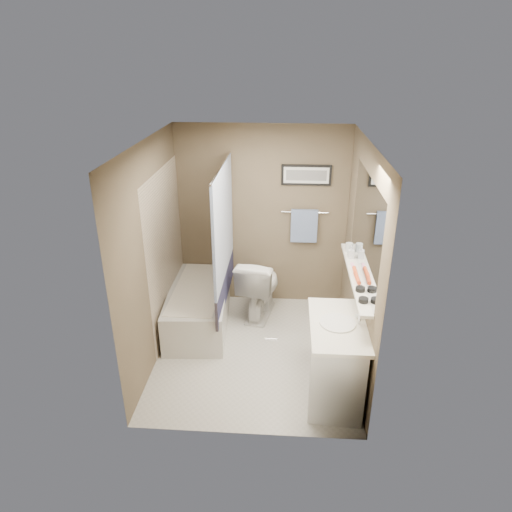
# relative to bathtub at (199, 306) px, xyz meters

# --- Properties ---
(ground) EXTENTS (2.50, 2.50, 0.00)m
(ground) POSITION_rel_bathtub_xyz_m (0.75, -0.55, -0.25)
(ground) COLOR beige
(ground) RESTS_ON ground
(ceiling) EXTENTS (2.20, 2.50, 0.04)m
(ceiling) POSITION_rel_bathtub_xyz_m (0.75, -0.55, 2.13)
(ceiling) COLOR white
(ceiling) RESTS_ON wall_back
(wall_back) EXTENTS (2.20, 0.04, 2.40)m
(wall_back) POSITION_rel_bathtub_xyz_m (0.75, 0.68, 0.95)
(wall_back) COLOR brown
(wall_back) RESTS_ON ground
(wall_front) EXTENTS (2.20, 0.04, 2.40)m
(wall_front) POSITION_rel_bathtub_xyz_m (0.75, -1.78, 0.95)
(wall_front) COLOR brown
(wall_front) RESTS_ON ground
(wall_left) EXTENTS (0.04, 2.50, 2.40)m
(wall_left) POSITION_rel_bathtub_xyz_m (-0.33, -0.55, 0.95)
(wall_left) COLOR brown
(wall_left) RESTS_ON ground
(wall_right) EXTENTS (0.04, 2.50, 2.40)m
(wall_right) POSITION_rel_bathtub_xyz_m (1.83, -0.55, 0.95)
(wall_right) COLOR brown
(wall_right) RESTS_ON ground
(tile_surround) EXTENTS (0.02, 1.55, 2.00)m
(tile_surround) POSITION_rel_bathtub_xyz_m (-0.34, -0.05, 0.75)
(tile_surround) COLOR #BFAB90
(tile_surround) RESTS_ON wall_left
(curtain_rod) EXTENTS (0.02, 1.55, 0.02)m
(curtain_rod) POSITION_rel_bathtub_xyz_m (0.35, -0.05, 1.80)
(curtain_rod) COLOR silver
(curtain_rod) RESTS_ON wall_left
(curtain_upper) EXTENTS (0.03, 1.45, 1.28)m
(curtain_upper) POSITION_rel_bathtub_xyz_m (0.35, -0.05, 1.15)
(curtain_upper) COLOR silver
(curtain_upper) RESTS_ON curtain_rod
(curtain_lower) EXTENTS (0.03, 1.45, 0.36)m
(curtain_lower) POSITION_rel_bathtub_xyz_m (0.35, -0.05, 0.33)
(curtain_lower) COLOR #262546
(curtain_lower) RESTS_ON curtain_rod
(mirror) EXTENTS (0.02, 1.60, 1.00)m
(mirror) POSITION_rel_bathtub_xyz_m (1.84, -0.70, 1.37)
(mirror) COLOR silver
(mirror) RESTS_ON wall_right
(shelf) EXTENTS (0.12, 1.60, 0.03)m
(shelf) POSITION_rel_bathtub_xyz_m (1.79, -0.70, 0.85)
(shelf) COLOR silver
(shelf) RESTS_ON wall_right
(towel_bar) EXTENTS (0.60, 0.02, 0.02)m
(towel_bar) POSITION_rel_bathtub_xyz_m (1.30, 0.66, 1.05)
(towel_bar) COLOR silver
(towel_bar) RESTS_ON wall_back
(towel) EXTENTS (0.34, 0.05, 0.44)m
(towel) POSITION_rel_bathtub_xyz_m (1.30, 0.64, 0.87)
(towel) COLOR #9AB5E1
(towel) RESTS_ON towel_bar
(art_frame) EXTENTS (0.62, 0.02, 0.26)m
(art_frame) POSITION_rel_bathtub_xyz_m (1.30, 0.68, 1.53)
(art_frame) COLOR black
(art_frame) RESTS_ON wall_back
(art_mat) EXTENTS (0.56, 0.00, 0.20)m
(art_mat) POSITION_rel_bathtub_xyz_m (1.30, 0.67, 1.53)
(art_mat) COLOR white
(art_mat) RESTS_ON art_frame
(art_image) EXTENTS (0.50, 0.00, 0.13)m
(art_image) POSITION_rel_bathtub_xyz_m (1.30, 0.66, 1.53)
(art_image) COLOR #595959
(art_image) RESTS_ON art_mat
(door) EXTENTS (0.80, 0.02, 2.00)m
(door) POSITION_rel_bathtub_xyz_m (1.30, -1.79, 0.75)
(door) COLOR silver
(door) RESTS_ON wall_front
(door_handle) EXTENTS (0.10, 0.02, 0.02)m
(door_handle) POSITION_rel_bathtub_xyz_m (0.97, -1.74, 0.75)
(door_handle) COLOR silver
(door_handle) RESTS_ON door
(bathtub) EXTENTS (0.80, 1.54, 0.50)m
(bathtub) POSITION_rel_bathtub_xyz_m (0.00, 0.00, 0.00)
(bathtub) COLOR silver
(bathtub) RESTS_ON ground
(tub_rim) EXTENTS (0.56, 1.36, 0.02)m
(tub_rim) POSITION_rel_bathtub_xyz_m (-0.00, 0.00, 0.25)
(tub_rim) COLOR white
(tub_rim) RESTS_ON bathtub
(toilet) EXTENTS (0.61, 0.88, 0.83)m
(toilet) POSITION_rel_bathtub_xyz_m (0.75, 0.29, 0.16)
(toilet) COLOR white
(toilet) RESTS_ON ground
(vanity) EXTENTS (0.56, 0.93, 0.80)m
(vanity) POSITION_rel_bathtub_xyz_m (1.60, -1.21, 0.15)
(vanity) COLOR white
(vanity) RESTS_ON ground
(countertop) EXTENTS (0.54, 0.96, 0.04)m
(countertop) POSITION_rel_bathtub_xyz_m (1.59, -1.21, 0.57)
(countertop) COLOR white
(countertop) RESTS_ON vanity
(sink_basin) EXTENTS (0.34, 0.34, 0.01)m
(sink_basin) POSITION_rel_bathtub_xyz_m (1.58, -1.21, 0.60)
(sink_basin) COLOR white
(sink_basin) RESTS_ON countertop
(faucet_spout) EXTENTS (0.02, 0.02, 0.10)m
(faucet_spout) POSITION_rel_bathtub_xyz_m (1.78, -1.21, 0.64)
(faucet_spout) COLOR white
(faucet_spout) RESTS_ON countertop
(faucet_knob) EXTENTS (0.05, 0.05, 0.05)m
(faucet_knob) POSITION_rel_bathtub_xyz_m (1.78, -1.11, 0.62)
(faucet_knob) COLOR white
(faucet_knob) RESTS_ON countertop
(candle_bowl_near) EXTENTS (0.09, 0.09, 0.04)m
(candle_bowl_near) POSITION_rel_bathtub_xyz_m (1.79, -1.26, 0.89)
(candle_bowl_near) COLOR black
(candle_bowl_near) RESTS_ON shelf
(candle_bowl_far) EXTENTS (0.09, 0.09, 0.04)m
(candle_bowl_far) POSITION_rel_bathtub_xyz_m (1.79, -1.06, 0.89)
(candle_bowl_far) COLOR black
(candle_bowl_far) RESTS_ON shelf
(hair_brush_front) EXTENTS (0.05, 0.22, 0.04)m
(hair_brush_front) POSITION_rel_bathtub_xyz_m (1.79, -0.83, 0.89)
(hair_brush_front) COLOR #C3401B
(hair_brush_front) RESTS_ON shelf
(hair_brush_back) EXTENTS (0.04, 0.22, 0.04)m
(hair_brush_back) POSITION_rel_bathtub_xyz_m (1.79, -0.70, 0.89)
(hair_brush_back) COLOR #E14D1F
(hair_brush_back) RESTS_ON shelf
(pink_comb) EXTENTS (0.04, 0.16, 0.01)m
(pink_comb) POSITION_rel_bathtub_xyz_m (1.79, -0.52, 0.87)
(pink_comb) COLOR pink
(pink_comb) RESTS_ON shelf
(glass_jar) EXTENTS (0.08, 0.08, 0.10)m
(glass_jar) POSITION_rel_bathtub_xyz_m (1.79, -0.13, 0.92)
(glass_jar) COLOR silver
(glass_jar) RESTS_ON shelf
(soap_bottle) EXTENTS (0.07, 0.07, 0.14)m
(soap_bottle) POSITION_rel_bathtub_xyz_m (1.79, -0.30, 0.93)
(soap_bottle) COLOR #999999
(soap_bottle) RESTS_ON shelf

